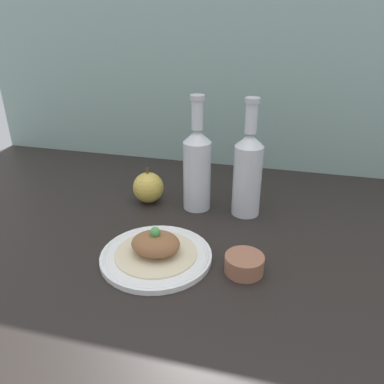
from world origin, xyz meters
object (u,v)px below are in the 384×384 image
object	(u,v)px
cider_bottle_left	(197,167)
apple	(148,187)
cider_bottle_right	(248,171)
plate	(156,256)
dipping_bowl	(244,264)
plated_food	(156,246)

from	to	relation	value
cider_bottle_left	apple	size ratio (longest dim) A/B	2.98
cider_bottle_right	plate	bearing A→B (deg)	-122.00
cider_bottle_right	dipping_bowl	world-z (taller)	cider_bottle_right
plated_food	cider_bottle_left	xyz separation A→B (cm)	(2.75, 25.51, 8.57)
cider_bottle_right	apple	world-z (taller)	cider_bottle_right
cider_bottle_left	apple	distance (cm)	15.86
dipping_bowl	apple	bearing A→B (deg)	139.79
plate	cider_bottle_right	size ratio (longest dim) A/B	0.79
dipping_bowl	cider_bottle_right	bearing A→B (deg)	96.56
apple	cider_bottle_right	bearing A→B (deg)	-0.13
plated_food	cider_bottle_right	distance (cm)	31.28
plated_food	dipping_bowl	size ratio (longest dim) A/B	2.20
plate	apple	size ratio (longest dim) A/B	2.36
plated_food	dipping_bowl	distance (cm)	18.91
cider_bottle_left	apple	bearing A→B (deg)	179.75
cider_bottle_left	apple	xyz separation A→B (cm)	(-13.92, 0.06, -7.60)
plate	cider_bottle_left	world-z (taller)	cider_bottle_left
cider_bottle_left	dipping_bowl	bearing A→B (deg)	-57.53
apple	dipping_bowl	size ratio (longest dim) A/B	1.27
plated_food	cider_bottle_right	bearing A→B (deg)	58.00
cider_bottle_left	cider_bottle_right	xyz separation A→B (cm)	(13.20, 0.00, 0.00)
plated_food	cider_bottle_right	xyz separation A→B (cm)	(15.94, 25.51, 8.57)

